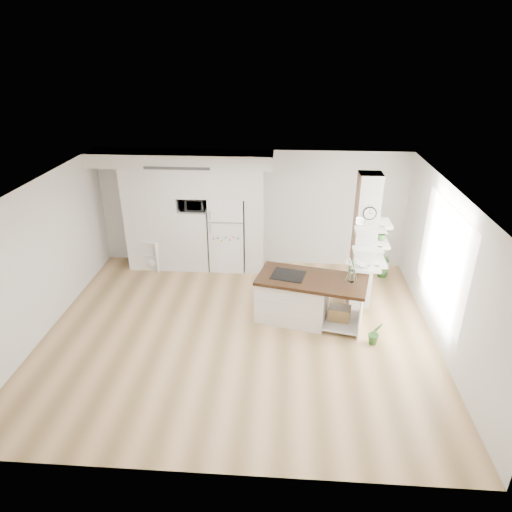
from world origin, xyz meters
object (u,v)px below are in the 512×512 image
(kitchen_island, at_px, (299,297))
(refrigerator, at_px, (228,232))
(bookshelf, at_px, (150,256))
(floor_plant_a, at_px, (375,333))

(kitchen_island, bearing_deg, refrigerator, 140.48)
(bookshelf, distance_m, floor_plant_a, 5.42)
(refrigerator, height_order, kitchen_island, refrigerator)
(floor_plant_a, bearing_deg, refrigerator, 135.97)
(bookshelf, height_order, floor_plant_a, bookshelf)
(refrigerator, relative_size, floor_plant_a, 3.96)
(refrigerator, relative_size, bookshelf, 2.43)
(kitchen_island, relative_size, floor_plant_a, 4.86)
(refrigerator, bearing_deg, kitchen_island, -52.45)
(refrigerator, relative_size, kitchen_island, 0.81)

